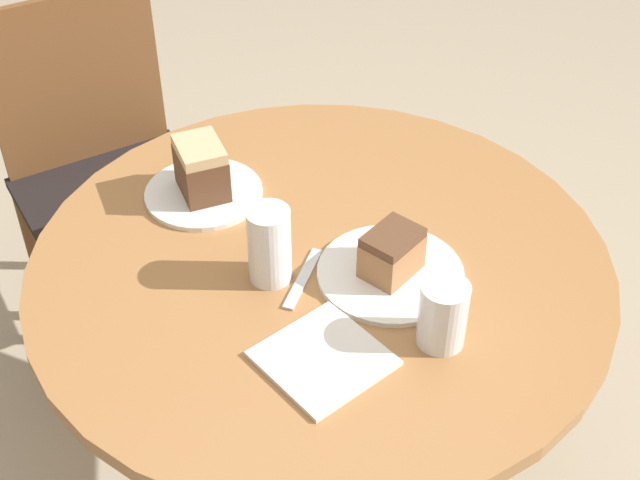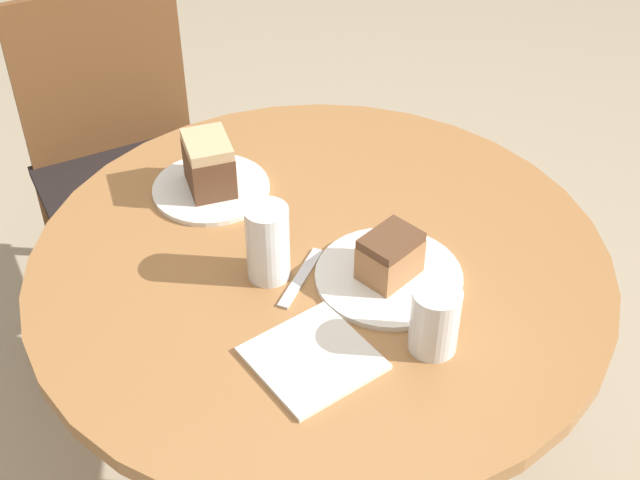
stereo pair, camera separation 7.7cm
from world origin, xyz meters
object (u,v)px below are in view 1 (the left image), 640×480
plate_far (204,193)px  cake_slice_far (201,168)px  glass_lemonade (442,318)px  cake_slice_near (392,253)px  plate_near (390,273)px  glass_water (269,248)px  chair (107,174)px

plate_far → cake_slice_far: bearing=82.9°
glass_lemonade → plate_far: bearing=99.5°
cake_slice_far → glass_lemonade: bearing=-80.5°
cake_slice_near → glass_lemonade: (-0.04, -0.16, -0.00)m
plate_near → cake_slice_near: (0.00, 0.00, 0.05)m
plate_near → glass_lemonade: (-0.04, -0.16, 0.04)m
glass_water → cake_slice_near: bearing=-37.2°
cake_slice_near → glass_water: glass_water is taller
glass_lemonade → cake_slice_far: bearing=99.5°
cake_slice_far → chair: bearing=86.0°
cake_slice_near → glass_water: 0.20m
glass_lemonade → glass_water: 0.30m
chair → glass_water: 0.89m
cake_slice_near → cake_slice_far: size_ratio=0.88×
glass_lemonade → cake_slice_near: bearing=76.6°
plate_far → glass_water: bearing=-96.9°
chair → plate_near: 0.98m
glass_water → plate_far: bearing=83.1°
plate_far → cake_slice_near: (0.13, -0.38, 0.05)m
chair → glass_lemonade: chair is taller
cake_slice_near → cake_slice_far: (-0.13, 0.38, 0.01)m
plate_far → glass_water: 0.27m
chair → cake_slice_near: size_ratio=8.43×
chair → glass_water: glass_water is taller
chair → plate_far: (-0.04, -0.55, 0.29)m
chair → cake_slice_far: 0.66m
chair → cake_slice_near: (0.09, -0.93, 0.34)m
plate_far → cake_slice_far: 0.06m
chair → cake_slice_near: chair is taller
chair → glass_water: size_ratio=6.61×
plate_far → glass_lemonade: size_ratio=1.95×
chair → plate_far: size_ratio=4.15×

